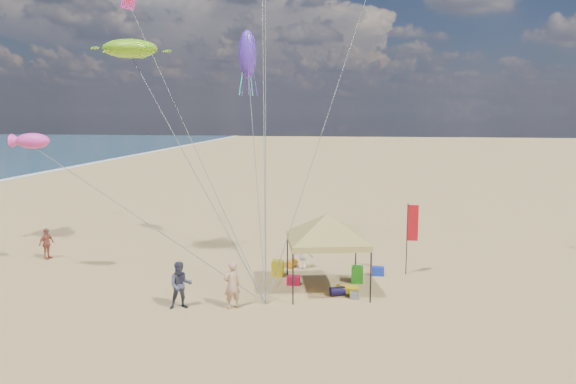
{
  "coord_description": "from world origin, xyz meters",
  "views": [
    {
      "loc": [
        3.21,
        -19.44,
        7.34
      ],
      "look_at": [
        0.0,
        3.0,
        4.0
      ],
      "focal_mm": 34.46,
      "sensor_mm": 36.0,
      "label": 1
    }
  ],
  "objects_px": {
    "cooler_blue": "(378,271)",
    "chair_yellow": "(278,268)",
    "person_far_a": "(46,243)",
    "cooler_red": "(293,280)",
    "beach_cart": "(347,289)",
    "person_near_b": "(181,285)",
    "canopy_tent": "(327,217)",
    "feather_flag": "(411,228)",
    "person_near_a": "(232,285)",
    "person_near_c": "(302,253)",
    "chair_green": "(357,274)"
  },
  "relations": [
    {
      "from": "person_near_a",
      "to": "beach_cart",
      "type": "bearing_deg",
      "value": 170.41
    },
    {
      "from": "cooler_red",
      "to": "person_near_a",
      "type": "distance_m",
      "value": 3.73
    },
    {
      "from": "cooler_blue",
      "to": "cooler_red",
      "type": "bearing_deg",
      "value": -152.28
    },
    {
      "from": "cooler_red",
      "to": "chair_green",
      "type": "xyz_separation_m",
      "value": [
        2.68,
        0.72,
        0.16
      ]
    },
    {
      "from": "feather_flag",
      "to": "person_near_b",
      "type": "bearing_deg",
      "value": -147.36
    },
    {
      "from": "cooler_blue",
      "to": "beach_cart",
      "type": "distance_m",
      "value": 3.1
    },
    {
      "from": "cooler_blue",
      "to": "person_near_b",
      "type": "distance_m",
      "value": 9.12
    },
    {
      "from": "cooler_red",
      "to": "chair_yellow",
      "type": "distance_m",
      "value": 1.45
    },
    {
      "from": "cooler_blue",
      "to": "chair_yellow",
      "type": "bearing_deg",
      "value": -170.74
    },
    {
      "from": "feather_flag",
      "to": "person_near_b",
      "type": "height_order",
      "value": "feather_flag"
    },
    {
      "from": "canopy_tent",
      "to": "beach_cart",
      "type": "bearing_deg",
      "value": -19.34
    },
    {
      "from": "beach_cart",
      "to": "person_near_b",
      "type": "distance_m",
      "value": 6.63
    },
    {
      "from": "person_near_b",
      "to": "person_far_a",
      "type": "distance_m",
      "value": 10.68
    },
    {
      "from": "beach_cart",
      "to": "person_far_a",
      "type": "bearing_deg",
      "value": 167.59
    },
    {
      "from": "cooler_red",
      "to": "beach_cart",
      "type": "distance_m",
      "value": 2.48
    },
    {
      "from": "cooler_blue",
      "to": "chair_yellow",
      "type": "xyz_separation_m",
      "value": [
        -4.45,
        -0.73,
        0.16
      ]
    },
    {
      "from": "canopy_tent",
      "to": "cooler_blue",
      "type": "distance_m",
      "value": 4.41
    },
    {
      "from": "chair_green",
      "to": "person_far_a",
      "type": "distance_m",
      "value": 15.54
    },
    {
      "from": "cooler_blue",
      "to": "chair_green",
      "type": "bearing_deg",
      "value": -127.81
    },
    {
      "from": "feather_flag",
      "to": "person_near_c",
      "type": "relative_size",
      "value": 2.1
    },
    {
      "from": "chair_yellow",
      "to": "person_near_c",
      "type": "height_order",
      "value": "person_near_c"
    },
    {
      "from": "chair_yellow",
      "to": "person_far_a",
      "type": "distance_m",
      "value": 11.97
    },
    {
      "from": "cooler_blue",
      "to": "person_near_c",
      "type": "distance_m",
      "value": 3.58
    },
    {
      "from": "canopy_tent",
      "to": "feather_flag",
      "type": "height_order",
      "value": "canopy_tent"
    },
    {
      "from": "canopy_tent",
      "to": "beach_cart",
      "type": "relative_size",
      "value": 6.58
    },
    {
      "from": "chair_yellow",
      "to": "person_near_c",
      "type": "bearing_deg",
      "value": 53.19
    },
    {
      "from": "canopy_tent",
      "to": "person_near_a",
      "type": "xyz_separation_m",
      "value": [
        -3.35,
        -2.5,
        -2.21
      ]
    },
    {
      "from": "cooler_red",
      "to": "person_near_b",
      "type": "bearing_deg",
      "value": -137.93
    },
    {
      "from": "cooler_red",
      "to": "person_near_b",
      "type": "relative_size",
      "value": 0.3
    },
    {
      "from": "chair_green",
      "to": "beach_cart",
      "type": "relative_size",
      "value": 0.78
    },
    {
      "from": "beach_cart",
      "to": "chair_green",
      "type": "bearing_deg",
      "value": 77.03
    },
    {
      "from": "cooler_red",
      "to": "beach_cart",
      "type": "height_order",
      "value": "cooler_red"
    },
    {
      "from": "cooler_blue",
      "to": "person_near_c",
      "type": "height_order",
      "value": "person_near_c"
    },
    {
      "from": "feather_flag",
      "to": "beach_cart",
      "type": "distance_m",
      "value": 4.6
    },
    {
      "from": "feather_flag",
      "to": "chair_green",
      "type": "height_order",
      "value": "feather_flag"
    },
    {
      "from": "person_near_a",
      "to": "person_near_b",
      "type": "relative_size",
      "value": 1.0
    },
    {
      "from": "feather_flag",
      "to": "chair_green",
      "type": "xyz_separation_m",
      "value": [
        -2.33,
        -1.5,
        -1.82
      ]
    },
    {
      "from": "feather_flag",
      "to": "person_near_a",
      "type": "bearing_deg",
      "value": -142.28
    },
    {
      "from": "beach_cart",
      "to": "person_far_a",
      "type": "xyz_separation_m",
      "value": [
        -15.06,
        3.32,
        0.58
      ]
    },
    {
      "from": "cooler_blue",
      "to": "feather_flag",
      "type": "bearing_deg",
      "value": 13.14
    },
    {
      "from": "chair_green",
      "to": "person_near_c",
      "type": "xyz_separation_m",
      "value": [
        -2.59,
        1.72,
        0.43
      ]
    },
    {
      "from": "feather_flag",
      "to": "cooler_blue",
      "type": "relative_size",
      "value": 6.04
    },
    {
      "from": "canopy_tent",
      "to": "chair_yellow",
      "type": "xyz_separation_m",
      "value": [
        -2.31,
        1.79,
        -2.76
      ]
    },
    {
      "from": "canopy_tent",
      "to": "person_far_a",
      "type": "relative_size",
      "value": 3.78
    },
    {
      "from": "person_far_a",
      "to": "cooler_red",
      "type": "bearing_deg",
      "value": -88.34
    },
    {
      "from": "feather_flag",
      "to": "beach_cart",
      "type": "relative_size",
      "value": 3.62
    },
    {
      "from": "chair_green",
      "to": "beach_cart",
      "type": "xyz_separation_m",
      "value": [
        -0.38,
        -1.65,
        -0.15
      ]
    },
    {
      "from": "person_near_b",
      "to": "person_near_c",
      "type": "xyz_separation_m",
      "value": [
        3.89,
        5.87,
        -0.12
      ]
    },
    {
      "from": "person_near_a",
      "to": "person_near_c",
      "type": "xyz_separation_m",
      "value": [
        2.0,
        5.58,
        -0.12
      ]
    },
    {
      "from": "person_near_c",
      "to": "person_far_a",
      "type": "xyz_separation_m",
      "value": [
        -12.86,
        -0.06,
        0.01
      ]
    }
  ]
}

